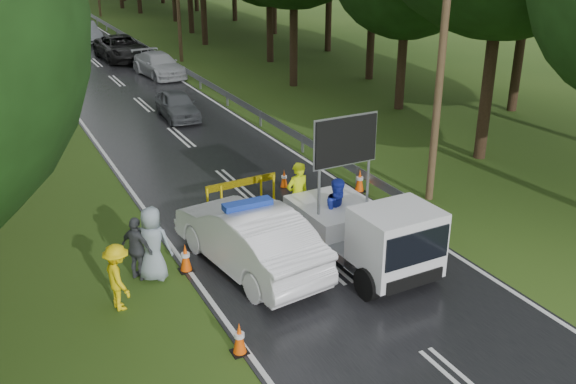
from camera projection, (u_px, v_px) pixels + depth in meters
ground at (320, 259)px, 17.14m from camera, size 160.00×160.00×0.00m
road at (96, 63)px, 41.92m from camera, size 7.00×140.00×0.02m
guardrail at (152, 51)px, 42.97m from camera, size 0.12×60.06×0.70m
utility_pole_near at (443, 42)px, 19.01m from camera, size 1.40×0.24×10.00m
police_sedan at (248, 238)px, 16.41m from camera, size 2.51×5.35×1.87m
work_truck at (368, 231)px, 16.39m from camera, size 2.24×4.74×3.73m
barrier at (241, 186)px, 19.92m from camera, size 2.40×0.23×0.99m
officer at (298, 196)px, 18.55m from camera, size 0.79×0.57×2.04m
civilian at (339, 213)px, 17.53m from camera, size 0.97×0.76×1.97m
bystander_left at (118, 277)px, 14.63m from camera, size 0.74×1.12×1.63m
bystander_mid at (137, 249)px, 15.89m from camera, size 0.86×1.05×1.67m
bystander_right at (153, 244)px, 15.83m from camera, size 1.13×1.05×1.94m
queue_car_first at (177, 105)px, 29.55m from camera, size 1.67×3.79×1.27m
queue_car_second at (159, 65)px, 37.90m from camera, size 2.46×4.92×1.37m
queue_car_third at (122, 48)px, 42.49m from camera, size 2.92×5.89×1.61m
queue_car_fourth at (85, 32)px, 49.05m from camera, size 1.94×4.86×1.57m
cone_near_left at (239, 339)px, 13.22m from camera, size 0.35×0.35×0.74m
cone_center at (298, 252)px, 16.73m from camera, size 0.35×0.35×0.74m
cone_far at (284, 179)px, 21.73m from camera, size 0.31×0.31×0.65m
cone_left_mid at (186, 258)px, 16.41m from camera, size 0.36×0.36×0.77m
cone_right at (360, 181)px, 21.38m from camera, size 0.37×0.37×0.79m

